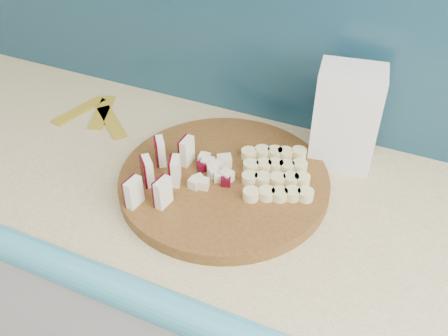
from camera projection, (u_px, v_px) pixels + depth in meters
kitchen_counter at (172, 299)px, 1.35m from camera, size 2.20×0.63×0.91m
backsplash at (215, 7)px, 1.11m from camera, size 2.20×0.02×0.50m
cutting_board at (224, 181)px, 1.01m from camera, size 0.56×0.56×0.03m
apple_wedges at (161, 171)px, 0.97m from camera, size 0.10×0.19×0.06m
apple_chunks at (211, 172)px, 1.00m from camera, size 0.07×0.07×0.02m
banana_slices at (276, 172)px, 1.00m from camera, size 0.18×0.19×0.02m
flour_bag at (346, 118)px, 1.02m from camera, size 0.14×0.11×0.22m
banana_peel at (97, 115)px, 1.22m from camera, size 0.20×0.17×0.01m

